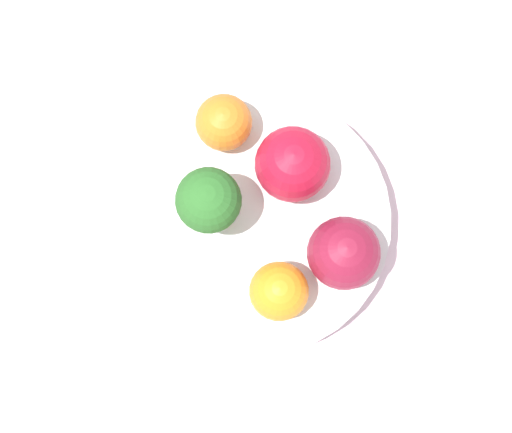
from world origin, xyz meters
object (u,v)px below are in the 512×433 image
Objects in this scene: broccoli at (207,208)px; apple_red at (293,164)px; apple_green at (344,253)px; orange_back at (224,122)px; bowl at (256,223)px; orange_front at (279,291)px.

apple_red is (0.05, 0.04, -0.01)m from broccoli.
apple_green is 0.13m from orange_back.
orange_front reaches higher than bowl.
apple_green reaches higher than orange_back.
orange_front and orange_back have the same top height.
apple_red reaches higher than orange_front.
bowl is at bearing 8.44° from broccoli.
broccoli is 0.10m from apple_green.
apple_red is at bearing -25.01° from orange_back.
apple_green is 1.24× the size of orange_back.
orange_front is (0.06, -0.05, -0.02)m from broccoli.
orange_back is (-0.00, 0.07, -0.02)m from broccoli.
apple_green is at bearing -16.86° from bowl.
apple_red is 1.30× the size of orange_front.
bowl is at bearing 114.84° from orange_front.
apple_red is at bearing 92.34° from orange_front.
bowl is 3.66× the size of apple_red.
apple_green reaches higher than bowl.
apple_green is at bearing 38.63° from orange_front.
orange_back is at bearing 154.99° from apple_red.
apple_red is at bearing 127.61° from apple_green.
bowl is at bearing -118.33° from apple_red.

